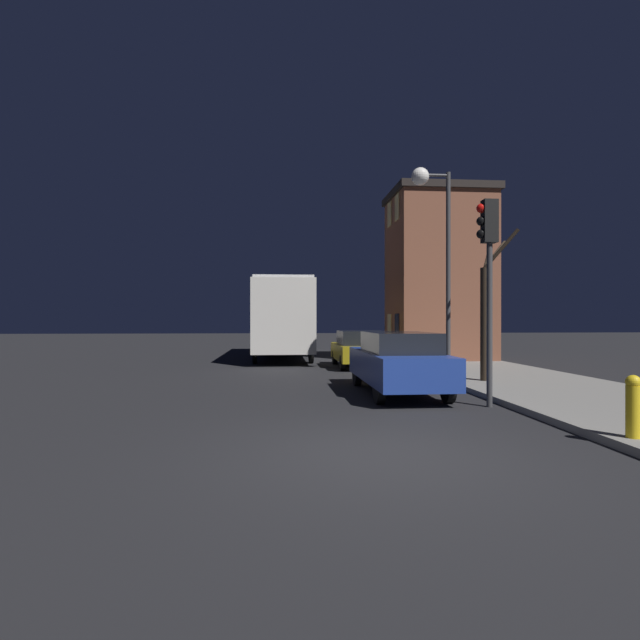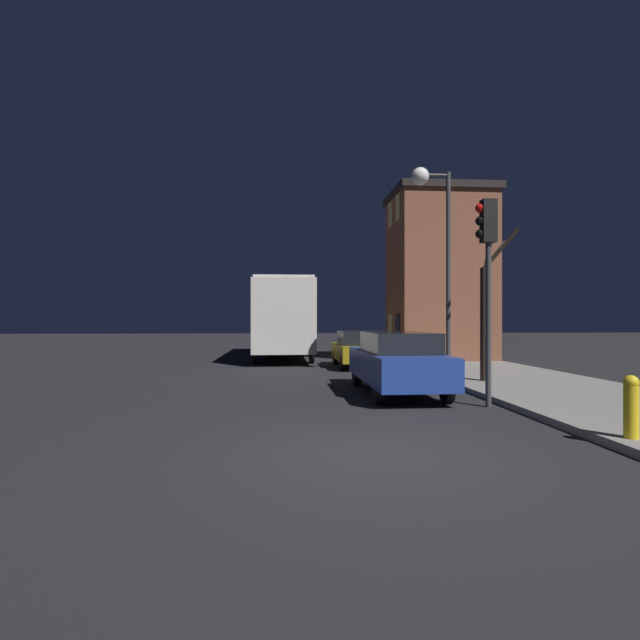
{
  "view_description": "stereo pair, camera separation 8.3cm",
  "coord_description": "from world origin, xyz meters",
  "px_view_note": "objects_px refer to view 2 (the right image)",
  "views": [
    {
      "loc": [
        -1.44,
        -6.78,
        1.84
      ],
      "look_at": [
        -0.07,
        9.2,
        1.82
      ],
      "focal_mm": 28.0,
      "sensor_mm": 36.0,
      "label": 1
    },
    {
      "loc": [
        -1.36,
        -6.79,
        1.84
      ],
      "look_at": [
        -0.07,
        9.2,
        1.82
      ],
      "focal_mm": 28.0,
      "sensor_mm": 36.0,
      "label": 2
    }
  ],
  "objects_px": {
    "traffic_light": "(487,258)",
    "car_near_lane": "(397,361)",
    "fire_hydrant": "(631,405)",
    "car_mid_lane": "(361,348)",
    "streetlamp": "(432,216)",
    "bare_tree": "(487,312)",
    "bus": "(283,313)"
  },
  "relations": [
    {
      "from": "traffic_light",
      "to": "car_near_lane",
      "type": "bearing_deg",
      "value": 125.55
    },
    {
      "from": "traffic_light",
      "to": "fire_hydrant",
      "type": "height_order",
      "value": "traffic_light"
    },
    {
      "from": "traffic_light",
      "to": "fire_hydrant",
      "type": "relative_size",
      "value": 4.8
    },
    {
      "from": "car_mid_lane",
      "to": "fire_hydrant",
      "type": "relative_size",
      "value": 4.22
    },
    {
      "from": "streetlamp",
      "to": "traffic_light",
      "type": "bearing_deg",
      "value": -94.61
    },
    {
      "from": "streetlamp",
      "to": "car_mid_lane",
      "type": "xyz_separation_m",
      "value": [
        -1.64,
        3.76,
        -4.33
      ]
    },
    {
      "from": "traffic_light",
      "to": "bare_tree",
      "type": "height_order",
      "value": "traffic_light"
    },
    {
      "from": "bare_tree",
      "to": "car_near_lane",
      "type": "height_order",
      "value": "bare_tree"
    },
    {
      "from": "bus",
      "to": "car_mid_lane",
      "type": "distance_m",
      "value": 6.14
    },
    {
      "from": "streetlamp",
      "to": "bare_tree",
      "type": "xyz_separation_m",
      "value": [
        1.02,
        -1.71,
        -3.0
      ]
    },
    {
      "from": "bus",
      "to": "fire_hydrant",
      "type": "height_order",
      "value": "bus"
    },
    {
      "from": "bus",
      "to": "streetlamp",
      "type": "bearing_deg",
      "value": -62.93
    },
    {
      "from": "streetlamp",
      "to": "bus",
      "type": "distance_m",
      "value": 10.48
    },
    {
      "from": "bus",
      "to": "car_mid_lane",
      "type": "height_order",
      "value": "bus"
    },
    {
      "from": "streetlamp",
      "to": "fire_hydrant",
      "type": "distance_m",
      "value": 9.55
    },
    {
      "from": "traffic_light",
      "to": "fire_hydrant",
      "type": "distance_m",
      "value": 4.25
    },
    {
      "from": "car_near_lane",
      "to": "bare_tree",
      "type": "bearing_deg",
      "value": 25.51
    },
    {
      "from": "traffic_light",
      "to": "car_mid_lane",
      "type": "relative_size",
      "value": 1.14
    },
    {
      "from": "bus",
      "to": "car_near_lane",
      "type": "distance_m",
      "value": 12.42
    },
    {
      "from": "traffic_light",
      "to": "car_near_lane",
      "type": "height_order",
      "value": "traffic_light"
    },
    {
      "from": "streetlamp",
      "to": "car_mid_lane",
      "type": "bearing_deg",
      "value": 113.53
    },
    {
      "from": "streetlamp",
      "to": "bus",
      "type": "relative_size",
      "value": 0.64
    },
    {
      "from": "car_near_lane",
      "to": "car_mid_lane",
      "type": "xyz_separation_m",
      "value": [
        0.21,
        6.83,
        -0.08
      ]
    },
    {
      "from": "fire_hydrant",
      "to": "bare_tree",
      "type": "bearing_deg",
      "value": 83.76
    },
    {
      "from": "traffic_light",
      "to": "car_near_lane",
      "type": "distance_m",
      "value": 3.38
    },
    {
      "from": "car_mid_lane",
      "to": "streetlamp",
      "type": "bearing_deg",
      "value": -66.47
    },
    {
      "from": "traffic_light",
      "to": "bus",
      "type": "distance_m",
      "value": 14.69
    },
    {
      "from": "bare_tree",
      "to": "fire_hydrant",
      "type": "distance_m",
      "value": 6.93
    },
    {
      "from": "streetlamp",
      "to": "fire_hydrant",
      "type": "bearing_deg",
      "value": -88.05
    },
    {
      "from": "car_near_lane",
      "to": "car_mid_lane",
      "type": "height_order",
      "value": "car_near_lane"
    },
    {
      "from": "bus",
      "to": "bare_tree",
      "type": "bearing_deg",
      "value": -62.28
    },
    {
      "from": "bare_tree",
      "to": "bus",
      "type": "distance_m",
      "value": 12.05
    }
  ]
}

